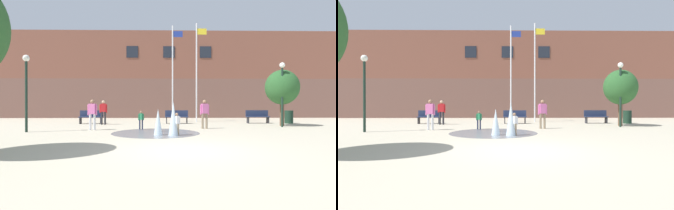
{
  "view_description": "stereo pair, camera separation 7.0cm",
  "coord_description": "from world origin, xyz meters",
  "views": [
    {
      "loc": [
        -0.55,
        -7.73,
        1.39
      ],
      "look_at": [
        -0.27,
        7.49,
        1.3
      ],
      "focal_mm": 28.0,
      "sensor_mm": 36.0,
      "label": 1
    },
    {
      "loc": [
        -0.48,
        -7.73,
        1.39
      ],
      "look_at": [
        -0.27,
        7.49,
        1.3
      ],
      "focal_mm": 28.0,
      "sensor_mm": 36.0,
      "label": 2
    }
  ],
  "objects": [
    {
      "name": "park_bench_far_left",
      "position": [
        -5.5,
        10.29,
        0.48
      ],
      "size": [
        1.6,
        0.44,
        0.91
      ],
      "color": "#28282D",
      "rests_on": "ground"
    },
    {
      "name": "child_in_fountain",
      "position": [
        -1.74,
        6.33,
        0.58
      ],
      "size": [
        0.31,
        0.23,
        0.99
      ],
      "rotation": [
        0.0,
        0.0,
        2.49
      ],
      "color": "#1E233D",
      "rests_on": "ground"
    },
    {
      "name": "street_tree_near_building",
      "position": [
        6.8,
        8.32,
        2.38
      ],
      "size": [
        2.02,
        2.02,
        3.47
      ],
      "color": "brown",
      "rests_on": "ground"
    },
    {
      "name": "splash_fountain",
      "position": [
        -0.53,
        4.05,
        0.5
      ],
      "size": [
        4.16,
        4.16,
        1.47
      ],
      "color": "gray",
      "rests_on": "ground"
    },
    {
      "name": "library_building",
      "position": [
        0.0,
        20.3,
        4.19
      ],
      "size": [
        36.0,
        6.05,
        8.38
      ],
      "color": "brown",
      "rests_on": "ground"
    },
    {
      "name": "child_with_pink_shirt",
      "position": [
        0.03,
        3.56,
        0.58
      ],
      "size": [
        0.31,
        0.24,
        0.99
      ],
      "rotation": [
        0.0,
        0.0,
        -1.0
      ],
      "color": "#89755B",
      "rests_on": "ground"
    },
    {
      "name": "adult_watching",
      "position": [
        1.73,
        6.62,
        0.93
      ],
      "size": [
        0.5,
        0.28,
        1.59
      ],
      "rotation": [
        0.0,
        0.0,
        -2.87
      ],
      "color": "#89755B",
      "rests_on": "ground"
    },
    {
      "name": "adult_in_red",
      "position": [
        -4.47,
        9.47,
        0.93
      ],
      "size": [
        0.5,
        0.22,
        1.59
      ],
      "rotation": [
        0.0,
        0.0,
        -3.07
      ],
      "color": "#28282D",
      "rests_on": "ground"
    },
    {
      "name": "flagpole_right",
      "position": [
        1.98,
        11.83,
        3.94
      ],
      "size": [
        0.8,
        0.1,
        7.4
      ],
      "color": "silver",
      "rests_on": "ground"
    },
    {
      "name": "park_bench_near_trashcan",
      "position": [
        0.38,
        10.38,
        0.48
      ],
      "size": [
        1.6,
        0.44,
        0.91
      ],
      "color": "#28282D",
      "rests_on": "ground"
    },
    {
      "name": "park_bench_far_right",
      "position": [
        6.08,
        10.53,
        0.48
      ],
      "size": [
        1.6,
        0.44,
        0.91
      ],
      "color": "#28282D",
      "rests_on": "ground"
    },
    {
      "name": "trash_can",
      "position": [
        8.16,
        10.23,
        0.45
      ],
      "size": [
        0.56,
        0.56,
        0.9
      ],
      "primitive_type": "cylinder",
      "color": "#193323",
      "rests_on": "ground"
    },
    {
      "name": "lamp_post_right_lane",
      "position": [
        6.49,
        7.62,
        2.5
      ],
      "size": [
        0.32,
        0.32,
        3.82
      ],
      "color": "#192D23",
      "rests_on": "ground"
    },
    {
      "name": "lamp_post_left_lane",
      "position": [
        -7.19,
        5.07,
        2.46
      ],
      "size": [
        0.32,
        0.32,
        3.75
      ],
      "color": "#192D23",
      "rests_on": "ground"
    },
    {
      "name": "flagpole_left",
      "position": [
        0.18,
        11.83,
        3.84
      ],
      "size": [
        0.8,
        0.1,
        7.2
      ],
      "color": "silver",
      "rests_on": "ground"
    },
    {
      "name": "teen_by_trashcan",
      "position": [
        -4.25,
        5.96,
        0.93
      ],
      "size": [
        0.5,
        0.25,
        1.59
      ],
      "rotation": [
        0.0,
        0.0,
        3.0
      ],
      "color": "silver",
      "rests_on": "ground"
    },
    {
      "name": "ground_plane",
      "position": [
        0.0,
        0.0,
        0.0
      ],
      "size": [
        100.0,
        100.0,
        0.0
      ],
      "primitive_type": "plane",
      "color": "#BCB299"
    }
  ]
}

